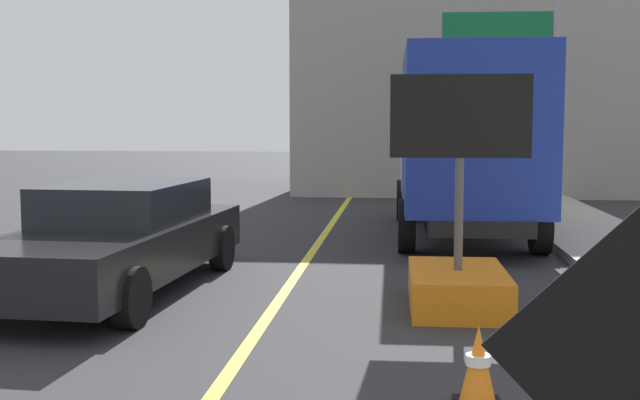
# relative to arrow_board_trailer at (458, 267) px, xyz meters

# --- Properties ---
(lane_center_stripe) EXTENTS (0.14, 36.00, 0.01)m
(lane_center_stripe) POSITION_rel_arrow_board_trailer_xyz_m (-2.13, -3.18, -0.48)
(lane_center_stripe) COLOR yellow
(lane_center_stripe) RESTS_ON ground
(arrow_board_trailer) EXTENTS (1.60, 1.81, 2.70)m
(arrow_board_trailer) POSITION_rel_arrow_board_trailer_xyz_m (0.00, 0.00, 0.00)
(arrow_board_trailer) COLOR orange
(arrow_board_trailer) RESTS_ON ground
(box_truck) EXTENTS (2.51, 6.90, 3.38)m
(box_truck) POSITION_rel_arrow_board_trailer_xyz_m (0.50, 5.76, 1.34)
(box_truck) COLOR black
(box_truck) RESTS_ON ground
(pickup_car) EXTENTS (2.19, 5.16, 1.38)m
(pickup_car) POSITION_rel_arrow_board_trailer_xyz_m (-4.23, 0.48, 0.22)
(pickup_car) COLOR black
(pickup_car) RESTS_ON ground
(highway_guide_sign) EXTENTS (2.79, 0.18, 5.00)m
(highway_guide_sign) POSITION_rel_arrow_board_trailer_xyz_m (2.21, 10.37, 2.94)
(highway_guide_sign) COLOR gray
(highway_guide_sign) RESTS_ON ground
(far_building_block) EXTENTS (12.07, 7.02, 8.66)m
(far_building_block) POSITION_rel_arrow_board_trailer_xyz_m (2.16, 17.05, 3.85)
(far_building_block) COLOR gray
(far_building_block) RESTS_ON ground
(traffic_cone_mid_lane) EXTENTS (0.36, 0.36, 0.63)m
(traffic_cone_mid_lane) POSITION_rel_arrow_board_trailer_xyz_m (-0.08, -3.24, -0.17)
(traffic_cone_mid_lane) COLOR black
(traffic_cone_mid_lane) RESTS_ON ground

